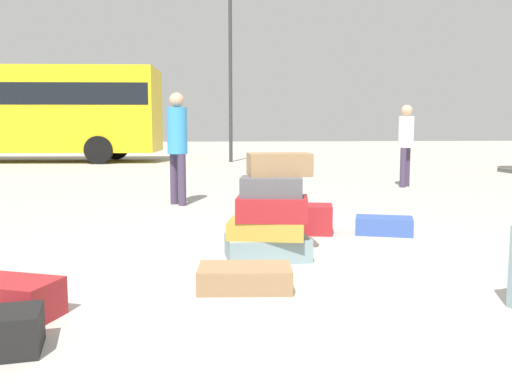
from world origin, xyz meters
The scene contains 10 objects.
ground_plane centered at (0.00, 0.00, 0.00)m, with size 80.00×80.00×0.00m, color #ADA89E.
suitcase_tower centered at (0.07, 0.53, 0.42)m, with size 0.78×0.60×0.95m.
suitcase_navy_foreground_far centered at (1.47, 1.53, 0.09)m, with size 0.62×0.36×0.19m, color #334F99.
suitcase_brown_left_side centered at (-0.23, -0.37, 0.09)m, with size 0.68×0.39×0.17m, color olive.
suitcase_maroon_behind_tower centered at (0.62, 1.68, 0.16)m, with size 0.57×0.40×0.32m, color maroon.
suitcase_maroon_foreground_near centered at (-1.76, -0.82, 0.12)m, with size 0.64×0.35×0.24m, color maroon.
person_bearded_onlooker centered at (-0.91, 4.06, 1.01)m, with size 0.30×0.30×1.70m.
person_tourist_with_camera centered at (3.47, 6.14, 0.96)m, with size 0.30×0.30×1.62m.
parked_bus centered at (-6.96, 15.04, 1.83)m, with size 9.96×3.21×3.15m.
lamp_post centered at (0.43, 14.19, 4.30)m, with size 0.36×0.36×6.67m.
Camera 1 is at (-0.53, -4.23, 1.19)m, focal length 37.98 mm.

